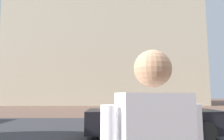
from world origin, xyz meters
TOP-DOWN VIEW (x-y plane):
  - ground_plane at (0.00, 10.00)m, footprint 120.00×120.00m
  - street_asphalt_strip at (0.00, 7.13)m, footprint 120.00×7.82m
  - landmark_building at (-1.57, 30.29)m, footprint 28.51×11.83m
  - car_black at (1.49, 5.41)m, footprint 4.54×1.92m

SIDE VIEW (x-z plane):
  - ground_plane at x=0.00m, z-range 0.00..0.00m
  - street_asphalt_strip at x=0.00m, z-range 0.00..0.00m
  - car_black at x=1.49m, z-range -0.02..1.37m
  - landmark_building at x=-1.57m, z-range -6.19..29.09m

